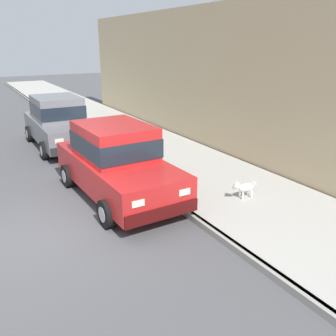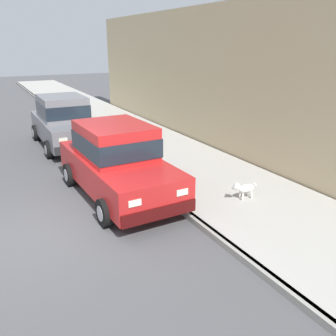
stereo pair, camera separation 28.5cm
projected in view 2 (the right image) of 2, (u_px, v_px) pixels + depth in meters
The scene contains 7 objects.
ground_plane at pixel (39, 234), 7.76m from camera, with size 80.00×80.00×0.00m, color #4C4C4F.
curb at pixel (171, 201), 9.16m from camera, with size 0.16×64.00×0.14m, color gray.
sidewalk at pixel (229, 189), 9.95m from camera, with size 3.60×64.00×0.14m, color #A8A59E.
car_red_sedan at pixel (117, 160), 9.37m from camera, with size 2.14×4.65×1.92m.
car_grey_sedan at pixel (64, 121), 14.05m from camera, with size 2.05×4.60×1.92m.
dog_white at pixel (244, 188), 9.03m from camera, with size 0.76×0.22×0.49m.
building_facade at pixel (200, 77), 14.11m from camera, with size 0.50×20.00×5.12m, color tan.
Camera 2 is at (-0.79, -7.37, 3.86)m, focal length 39.03 mm.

